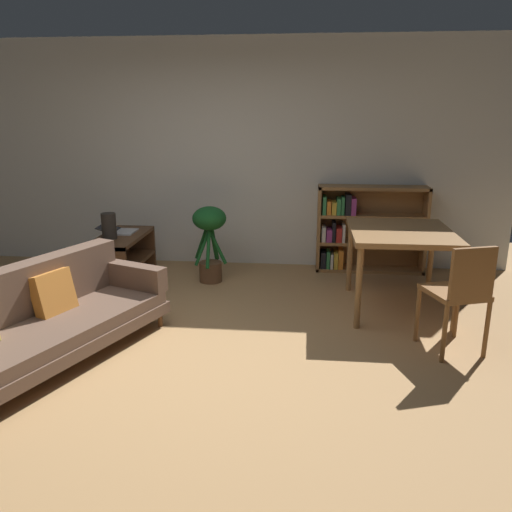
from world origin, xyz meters
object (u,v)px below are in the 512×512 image
open_laptop (119,231)px  potted_floor_plant (210,234)px  bookshelf (363,228)px  media_console (123,260)px  dining_chair_near (460,291)px  desk_speaker (109,226)px  dining_table (401,239)px  fabric_couch (37,320)px

open_laptop → potted_floor_plant: size_ratio=0.47×
open_laptop → bookshelf: bookshelf is taller
media_console → dining_chair_near: bearing=-23.3°
desk_speaker → dining_table: desk_speaker is taller
potted_floor_plant → dining_table: 2.06m
fabric_couch → open_laptop: (-0.07, 1.97, 0.24)m
media_console → potted_floor_plant: (0.94, 0.20, 0.27)m
potted_floor_plant → media_console: bearing=-168.0°
bookshelf → open_laptop: bearing=-165.8°
desk_speaker → dining_chair_near: (3.26, -1.22, -0.18)m
fabric_couch → bookshelf: 3.78m
bookshelf → media_console: bearing=-162.7°
fabric_couch → dining_table: size_ratio=1.96×
dining_table → potted_floor_plant: bearing=161.4°
desk_speaker → potted_floor_plant: (1.00, 0.36, -0.15)m
desk_speaker → potted_floor_plant: potted_floor_plant is taller
dining_chair_near → bookshelf: bearing=103.2°
fabric_couch → bookshelf: bookshelf is taller
media_console → desk_speaker: 0.45m
open_laptop → potted_floor_plant: potted_floor_plant is taller
potted_floor_plant → fabric_couch: bearing=-114.9°
media_console → bookshelf: bearing=17.3°
open_laptop → dining_table: size_ratio=0.36×
media_console → dining_chair_near: (3.20, -1.37, 0.24)m
media_console → bookshelf: (2.68, 0.83, 0.23)m
open_laptop → dining_chair_near: dining_chair_near is taller
dining_table → bookshelf: bearing=99.3°
media_console → bookshelf: 2.82m
open_laptop → dining_chair_near: (3.26, -1.51, -0.06)m
open_laptop → dining_chair_near: bearing=-24.9°
desk_speaker → dining_table: bearing=-5.8°
dining_table → bookshelf: 1.32m
media_console → dining_table: size_ratio=0.92×
media_console → bookshelf: size_ratio=0.80×
desk_speaker → bookshelf: bookshelf is taller
potted_floor_plant → dining_chair_near: size_ratio=0.95×
fabric_couch → media_console: size_ratio=2.13×
open_laptop → dining_table: bearing=-11.4°
potted_floor_plant → dining_table: bearing=-18.6°
dining_chair_near → bookshelf: size_ratio=0.71×
fabric_couch → desk_speaker: size_ratio=7.90×
media_console → dining_chair_near: dining_chair_near is taller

